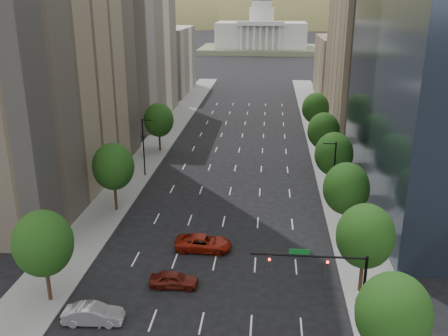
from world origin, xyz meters
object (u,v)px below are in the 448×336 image
(traffic_signal, at_px, (333,276))
(car_red_far, at_px, (203,243))
(car_maroon, at_px, (174,280))
(capitol, at_px, (261,34))
(car_silver, at_px, (93,314))

(traffic_signal, relative_size, car_red_far, 1.50)
(traffic_signal, bearing_deg, car_maroon, 159.31)
(car_maroon, distance_m, car_red_far, 7.63)
(capitol, xyz_separation_m, car_maroon, (-3.30, -214.49, -7.79))
(car_red_far, bearing_deg, capitol, 0.31)
(car_silver, bearing_deg, traffic_signal, -92.01)
(car_maroon, xyz_separation_m, car_red_far, (1.80, 7.42, 0.06))
(capitol, bearing_deg, car_silver, -92.34)
(traffic_signal, relative_size, car_silver, 1.82)
(traffic_signal, height_order, car_maroon, traffic_signal)
(car_maroon, relative_size, car_red_far, 0.76)
(capitol, xyz_separation_m, car_silver, (-9.00, -220.46, -7.75))
(traffic_signal, distance_m, capitol, 219.99)
(car_silver, relative_size, car_red_far, 0.83)
(traffic_signal, height_order, capitol, capitol)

